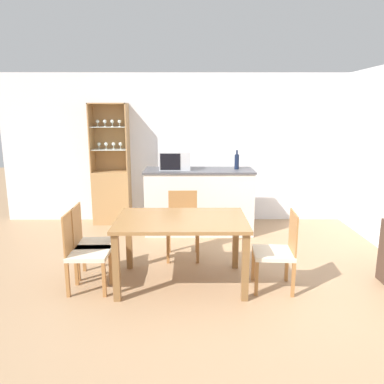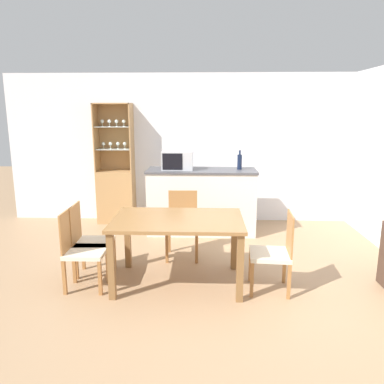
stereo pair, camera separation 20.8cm
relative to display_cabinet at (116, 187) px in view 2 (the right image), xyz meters
name	(u,v)px [view 2 (the right image)]	position (x,y,z in m)	size (l,w,h in m)	color
ground_plane	(199,285)	(1.49, -2.43, -0.62)	(18.00, 18.00, 0.00)	#A37F5B
wall_back	(202,149)	(1.49, 0.20, 0.65)	(6.80, 0.06, 2.55)	silver
kitchen_counter	(202,201)	(1.50, -0.53, -0.11)	(1.71, 0.64, 1.02)	silver
display_cabinet	(116,187)	(0.00, 0.00, 0.00)	(0.63, 0.36, 2.05)	tan
dining_table	(178,227)	(1.25, -2.37, 0.04)	(1.43, 0.94, 0.76)	olive
dining_chair_head_far	(182,225)	(1.25, -1.57, -0.19)	(0.43, 0.43, 0.87)	beige
dining_chair_side_right_near	(274,252)	(2.30, -2.52, -0.19)	(0.45, 0.45, 0.87)	beige
dining_chair_side_left_near	(82,250)	(0.21, -2.52, -0.19)	(0.42, 0.42, 0.87)	beige
dining_chair_side_left_far	(90,241)	(0.21, -2.24, -0.19)	(0.44, 0.44, 0.87)	beige
microwave	(178,160)	(1.12, -0.52, 0.54)	(0.48, 0.35, 0.29)	#B7BABF
wine_bottle	(240,162)	(2.09, -0.49, 0.52)	(0.07, 0.07, 0.30)	#141E38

